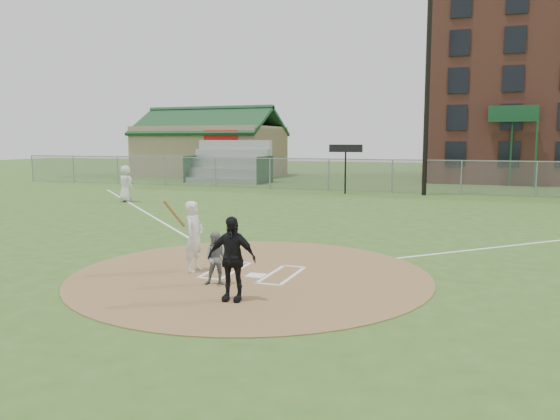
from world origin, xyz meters
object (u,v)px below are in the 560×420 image
(catcher, at_px, (217,259))
(batter_at_plate, at_px, (194,236))
(home_plate, at_px, (256,276))
(umpire, at_px, (232,258))
(ondeck_player, at_px, (126,184))

(catcher, xyz_separation_m, batter_at_plate, (-1.09, 0.98, 0.27))
(home_plate, relative_size, umpire, 0.24)
(home_plate, xyz_separation_m, ondeck_player, (-12.34, 12.24, 0.91))
(catcher, distance_m, ondeck_player, 17.75)
(catcher, distance_m, umpire, 1.26)
(catcher, relative_size, batter_at_plate, 0.65)
(home_plate, xyz_separation_m, catcher, (-0.50, -0.99, 0.57))
(ondeck_player, bearing_deg, catcher, 148.21)
(home_plate, height_order, ondeck_player, ondeck_player)
(ondeck_player, height_order, batter_at_plate, ondeck_player)
(umpire, bearing_deg, ondeck_player, 125.69)
(home_plate, distance_m, umpire, 2.11)
(ondeck_player, xyz_separation_m, batter_at_plate, (10.75, -12.24, -0.07))
(umpire, height_order, ondeck_player, ondeck_player)
(ondeck_player, bearing_deg, home_plate, 151.61)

